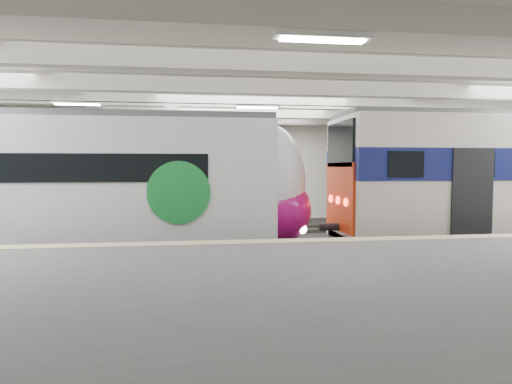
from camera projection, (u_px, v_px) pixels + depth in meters
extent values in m
cube|color=black|center=(266.00, 260.00, 13.19)|extent=(36.00, 24.00, 0.10)
cube|color=silver|center=(266.00, 76.00, 12.86)|extent=(36.00, 24.00, 0.20)
cube|color=beige|center=(237.00, 168.00, 22.92)|extent=(30.00, 0.10, 5.50)
cube|color=beige|center=(475.00, 177.00, 3.12)|extent=(30.00, 0.10, 5.50)
cube|color=#58585A|center=(329.00, 311.00, 6.72)|extent=(30.00, 7.00, 1.10)
cube|color=beige|center=(287.00, 241.00, 9.90)|extent=(30.00, 0.50, 0.02)
cube|color=beige|center=(172.00, 169.00, 15.60)|extent=(0.50, 0.50, 5.50)
cube|color=beige|center=(381.00, 169.00, 16.64)|extent=(0.50, 0.50, 5.50)
cube|color=beige|center=(266.00, 86.00, 12.88)|extent=(30.00, 18.00, 0.50)
cube|color=#59544C|center=(266.00, 256.00, 13.18)|extent=(30.00, 1.52, 0.16)
cube|color=#59544C|center=(247.00, 230.00, 18.62)|extent=(30.00, 1.52, 0.16)
cylinder|color=black|center=(266.00, 105.00, 12.91)|extent=(30.00, 0.03, 0.03)
cylinder|color=black|center=(246.00, 123.00, 18.35)|extent=(30.00, 0.03, 0.03)
cube|color=white|center=(278.00, 85.00, 10.92)|extent=(26.00, 8.40, 0.12)
cube|color=white|center=(61.00, 184.00, 12.27)|extent=(12.16, 2.71, 3.65)
ellipsoid|color=white|center=(270.00, 183.00, 13.06)|extent=(2.15, 2.66, 3.58)
ellipsoid|color=#AB0E67|center=(273.00, 209.00, 13.12)|extent=(2.28, 2.71, 2.19)
cylinder|color=#188735|center=(179.00, 193.00, 11.35)|extent=(1.68, 0.06, 1.68)
cube|color=#4C4C51|center=(59.00, 117.00, 12.16)|extent=(12.16, 2.22, 0.20)
cube|color=black|center=(63.00, 252.00, 12.39)|extent=(12.16, 1.90, 0.70)
cube|color=#AE2C0B|center=(340.00, 197.00, 13.38)|extent=(0.08, 2.53, 2.13)
cube|color=black|center=(340.00, 145.00, 13.28)|extent=(0.08, 2.39, 1.39)
cube|color=white|center=(52.00, 181.00, 17.45)|extent=(13.07, 2.91, 3.53)
cube|color=#188735|center=(52.00, 169.00, 17.43)|extent=(13.11, 2.96, 0.74)
cube|color=#4C4C51|center=(51.00, 135.00, 17.35)|extent=(13.06, 2.44, 0.16)
cube|color=black|center=(53.00, 228.00, 17.57)|extent=(13.06, 2.63, 0.60)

